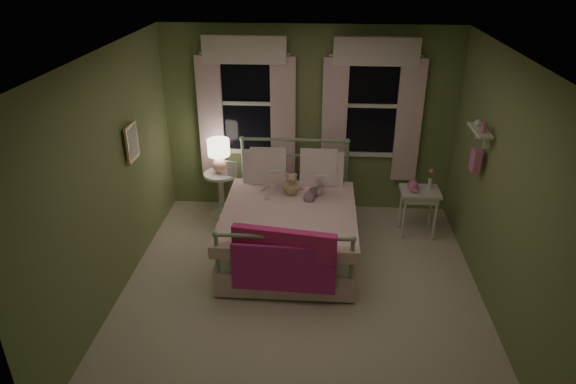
# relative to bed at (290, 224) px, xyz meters

# --- Properties ---
(room_shell) EXTENTS (4.20, 4.20, 4.20)m
(room_shell) POSITION_rel_bed_xyz_m (0.18, -0.82, 0.92)
(room_shell) COLOR beige
(room_shell) RESTS_ON ground
(bed) EXTENTS (1.58, 2.04, 1.18)m
(bed) POSITION_rel_bed_xyz_m (0.00, 0.00, 0.00)
(bed) COLOR white
(bed) RESTS_ON ground
(pink_throw) EXTENTS (1.10, 0.26, 0.71)m
(pink_throw) POSITION_rel_bed_xyz_m (-0.00, -1.03, 0.23)
(pink_throw) COLOR #DF2B7B
(pink_throw) RESTS_ON bed
(child_left) EXTENTS (0.27, 0.19, 0.72)m
(child_left) POSITION_rel_bed_xyz_m (-0.28, 0.42, 0.54)
(child_left) COLOR #F7D1DD
(child_left) RESTS_ON bed
(child_right) EXTENTS (0.42, 0.36, 0.76)m
(child_right) POSITION_rel_bed_xyz_m (0.28, 0.42, 0.57)
(child_right) COLOR #F7D1DD
(child_right) RESTS_ON bed
(book_left) EXTENTS (0.23, 0.17, 0.26)m
(book_left) POSITION_rel_bed_xyz_m (-0.28, 0.17, 0.58)
(book_left) COLOR beige
(book_left) RESTS_ON child_left
(book_right) EXTENTS (0.22, 0.16, 0.26)m
(book_right) POSITION_rel_bed_xyz_m (0.28, 0.17, 0.54)
(book_right) COLOR beige
(book_right) RESTS_ON child_right
(teddy_bear) EXTENTS (0.23, 0.19, 0.32)m
(teddy_bear) POSITION_rel_bed_xyz_m (-0.00, 0.26, 0.41)
(teddy_bear) COLOR tan
(teddy_bear) RESTS_ON bed
(nightstand_left) EXTENTS (0.46, 0.46, 0.65)m
(nightstand_left) POSITION_rel_bed_xyz_m (-1.03, 0.90, 0.03)
(nightstand_left) COLOR white
(nightstand_left) RESTS_ON ground
(table_lamp) EXTENTS (0.30, 0.30, 0.47)m
(table_lamp) POSITION_rel_bed_xyz_m (-1.03, 0.90, 0.57)
(table_lamp) COLOR #FFB196
(table_lamp) RESTS_ON nightstand_left
(book_nightstand) EXTENTS (0.22, 0.26, 0.02)m
(book_nightstand) POSITION_rel_bed_xyz_m (-0.93, 0.82, 0.27)
(book_nightstand) COLOR beige
(book_nightstand) RESTS_ON nightstand_left
(nightstand_right) EXTENTS (0.50, 0.40, 0.64)m
(nightstand_right) POSITION_rel_bed_xyz_m (1.65, 0.54, 0.17)
(nightstand_right) COLOR white
(nightstand_right) RESTS_ON ground
(pink_toy) EXTENTS (0.14, 0.19, 0.14)m
(pink_toy) POSITION_rel_bed_xyz_m (1.55, 0.54, 0.32)
(pink_toy) COLOR pink
(pink_toy) RESTS_ON nightstand_right
(bud_vase) EXTENTS (0.06, 0.06, 0.28)m
(bud_vase) POSITION_rel_bed_xyz_m (1.77, 0.59, 0.41)
(bud_vase) COLOR white
(bud_vase) RESTS_ON nightstand_right
(window_left) EXTENTS (1.34, 0.13, 1.96)m
(window_left) POSITION_rel_bed_xyz_m (-0.67, 1.21, 1.24)
(window_left) COLOR black
(window_left) RESTS_ON room_shell
(window_right) EXTENTS (1.34, 0.13, 1.96)m
(window_right) POSITION_rel_bed_xyz_m (1.03, 1.21, 1.24)
(window_right) COLOR black
(window_right) RESTS_ON room_shell
(wall_shelf) EXTENTS (0.15, 0.50, 0.60)m
(wall_shelf) POSITION_rel_bed_xyz_m (2.07, -0.12, 1.14)
(wall_shelf) COLOR white
(wall_shelf) RESTS_ON room_shell
(framed_picture) EXTENTS (0.03, 0.32, 0.42)m
(framed_picture) POSITION_rel_bed_xyz_m (-1.77, -0.22, 1.12)
(framed_picture) COLOR beige
(framed_picture) RESTS_ON room_shell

